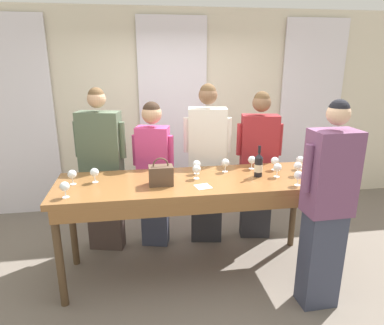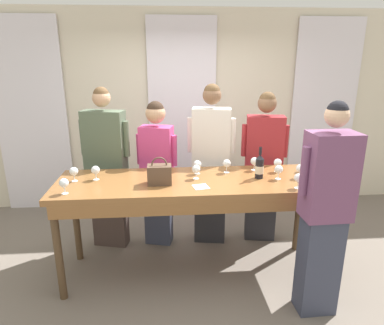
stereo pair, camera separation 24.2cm
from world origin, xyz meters
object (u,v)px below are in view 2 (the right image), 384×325
Objects in this scene: guest_olive_jacket at (107,168)px; wine_glass_back_mid at (278,163)px; handbag at (160,174)px; wine_glass_near_host at (300,169)px; wine_glass_front_right at (299,178)px; guest_pink_top at (157,171)px; wine_glass_by_bottle at (74,172)px; tasting_bar at (193,190)px; host_pouring at (325,212)px; wine_glass_by_handbag at (96,170)px; wine_glass_front_mid at (254,162)px; wine_glass_center_mid at (197,165)px; wine_glass_center_left at (227,164)px; guest_striped_shirt at (263,166)px; wine_glass_front_left at (196,170)px; wine_glass_back_left at (64,183)px; wine_glass_back_right at (279,170)px; guest_cream_sweater at (211,164)px; wine_bottle at (259,167)px; wine_glass_center_right at (304,163)px.

wine_glass_back_mid is at bearing -14.27° from guest_olive_jacket.
wine_glass_near_host is (1.36, 0.05, 0.00)m from handbag.
guest_pink_top is at bearing 144.00° from wine_glass_front_right.
tasting_bar is at bearing -3.92° from wine_glass_by_bottle.
wine_glass_back_mid is 1.00× the size of wine_glass_near_host.
wine_glass_by_handbag is at bearing 159.49° from host_pouring.
wine_glass_front_mid is at bearing 5.79° from wine_glass_by_handbag.
guest_olive_jacket is at bearing 155.21° from wine_glass_center_mid.
guest_pink_top is at bearing 159.06° from wine_glass_front_mid.
guest_pink_top reaches higher than wine_glass_center_mid.
wine_glass_center_left is 0.08× the size of guest_pink_top.
guest_striped_shirt reaches higher than wine_glass_front_mid.
wine_glass_by_bottle is 0.63m from guest_olive_jacket.
wine_glass_front_left is 1.00× the size of wine_glass_near_host.
guest_olive_jacket reaches higher than wine_glass_back_left.
guest_pink_top is (-1.28, 0.93, -0.20)m from wine_glass_front_right.
wine_glass_back_mid and wine_glass_by_bottle have the same top height.
host_pouring reaches higher than wine_glass_front_left.
wine_glass_near_host and wine_glass_by_bottle have the same top height.
host_pouring is (0.10, -0.35, -0.17)m from wine_glass_front_right.
wine_glass_front_left is at bearing 145.55° from host_pouring.
wine_glass_center_left is at bearing 153.31° from wine_glass_back_right.
wine_glass_front_mid and wine_glass_back_mid have the same top height.
guest_striped_shirt is (0.82, 0.45, -0.18)m from wine_glass_center_mid.
guest_cream_sweater is 1.02× the size of host_pouring.
guest_cream_sweater is at bearing 102.82° from wine_glass_center_left.
wine_glass_by_bottle is 0.08× the size of guest_striped_shirt.
wine_glass_near_host is (0.40, -0.04, -0.02)m from wine_bottle.
wine_glass_by_handbag is 0.57m from guest_olive_jacket.
wine_glass_back_right is at bearing -94.42° from guest_striped_shirt.
wine_glass_back_left and wine_glass_by_bottle have the same top height.
wine_glass_center_left and wine_glass_near_host have the same top height.
wine_glass_by_handbag is at bearing 177.21° from wine_bottle.
wine_bottle is at bearing -110.07° from guest_striped_shirt.
tasting_bar is at bearing -107.30° from wine_glass_center_mid.
wine_glass_back_mid is 0.85m from host_pouring.
wine_glass_front_mid is 0.08× the size of guest_pink_top.
wine_glass_center_right is at bearing -0.94° from wine_glass_center_mid.
wine_glass_by_handbag is at bearing -174.34° from wine_glass_center_mid.
guest_striped_shirt is at bearing 23.80° from wine_glass_back_left.
wine_glass_center_right reaches higher than tasting_bar.
wine_glass_back_left is at bearing -147.54° from guest_cream_sweater.
wine_bottle is 0.17× the size of guest_striped_shirt.
wine_glass_by_handbag is at bearing 58.70° from wine_glass_back_left.
wine_glass_near_host is (1.05, -0.01, 0.19)m from tasting_bar.
wine_glass_back_right is at bearing -4.08° from wine_glass_by_handbag.
wine_glass_center_right is (0.50, -0.08, 0.00)m from wine_glass_front_mid.
wine_glass_back_right is at bearing -177.11° from wine_glass_near_host.
guest_pink_top is at bearing 150.21° from wine_glass_back_right.
wine_glass_front_left is 0.97m from wine_glass_by_handbag.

